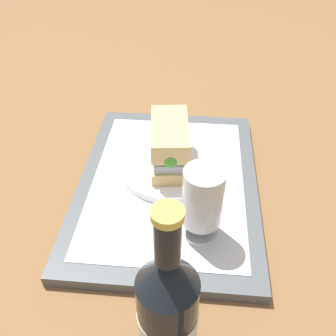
{
  "coord_description": "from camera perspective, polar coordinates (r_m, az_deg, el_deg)",
  "views": [
    {
      "loc": [
        0.51,
        0.05,
        0.48
      ],
      "look_at": [
        0.0,
        0.0,
        0.05
      ],
      "focal_mm": 40.74,
      "sensor_mm": 36.0,
      "label": 1
    }
  ],
  "objects": [
    {
      "name": "ground_plane",
      "position": [
        0.7,
        0.0,
        -3.1
      ],
      "size": [
        3.0,
        3.0,
        0.0
      ],
      "primitive_type": "plane",
      "color": "brown"
    },
    {
      "name": "tray",
      "position": [
        0.7,
        0.0,
        -2.51
      ],
      "size": [
        0.44,
        0.32,
        0.02
      ],
      "primitive_type": "cube",
      "color": "#4C5156",
      "rests_on": "ground_plane"
    },
    {
      "name": "placemat",
      "position": [
        0.69,
        0.0,
        -1.86
      ],
      "size": [
        0.38,
        0.27,
        0.0
      ],
      "primitive_type": "cube",
      "color": "silver",
      "rests_on": "tray"
    },
    {
      "name": "plate",
      "position": [
        0.71,
        0.24,
        0.37
      ],
      "size": [
        0.19,
        0.19,
        0.01
      ],
      "primitive_type": "cylinder",
      "color": "white",
      "rests_on": "placemat"
    },
    {
      "name": "sandwich",
      "position": [
        0.68,
        0.26,
        3.44
      ],
      "size": [
        0.14,
        0.08,
        0.08
      ],
      "rotation": [
        0.0,
        0.0,
        0.11
      ],
      "color": "tan",
      "rests_on": "plate"
    },
    {
      "name": "beer_glass",
      "position": [
        0.56,
        5.18,
        -5.03
      ],
      "size": [
        0.06,
        0.06,
        0.12
      ],
      "color": "silver",
      "rests_on": "placemat"
    },
    {
      "name": "beer_bottle",
      "position": [
        0.43,
        -0.07,
        -21.29
      ],
      "size": [
        0.07,
        0.07,
        0.27
      ],
      "color": "black",
      "rests_on": "ground_plane"
    }
  ]
}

